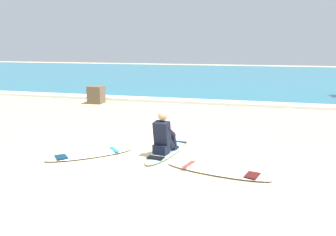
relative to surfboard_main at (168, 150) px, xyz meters
The scene contains 8 objects.
ground_plane 1.05m from the surfboard_main, 132.87° to the right, with size 80.00×80.00×0.00m, color #CCB584.
sea 21.12m from the surfboard_main, 91.94° to the left, with size 80.00×28.00×0.10m, color teal.
breaking_foam 7.44m from the surfboard_main, 95.52° to the left, with size 80.00×0.90×0.11m, color white.
surfboard_main is the anchor object (origin of this frame).
surfer_seated 0.51m from the surfboard_main, 92.96° to the right, with size 0.46×0.75×0.95m.
surfboard_spare_near 1.81m from the surfboard_main, 152.74° to the right, with size 1.81×1.78×0.08m.
surfboard_spare_far 1.74m from the surfboard_main, 40.15° to the right, with size 2.25×0.98×0.08m.
shoreline_rock 7.87m from the surfboard_main, 129.42° to the left, with size 0.63×0.60×0.74m, color brown.
Camera 1 is at (3.01, -7.14, 2.46)m, focal length 38.84 mm.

